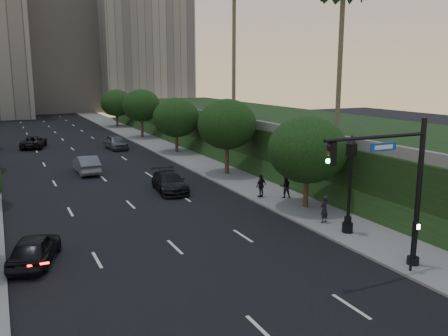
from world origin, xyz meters
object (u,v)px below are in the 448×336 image
sedan_near_left (35,249)px  sedan_near_right (169,182)px  street_lamp (349,189)px  pedestrian_c (261,186)px  sedan_mid_left (87,164)px  sedan_far_right (116,142)px  pedestrian_a (324,209)px  pedestrian_b (285,187)px  sedan_far_left (34,142)px  traffic_signal_mast (401,194)px

sedan_near_left → sedan_near_right: sedan_near_right is taller
street_lamp → pedestrian_c: 8.95m
sedan_mid_left → sedan_near_right: 10.63m
sedan_far_right → pedestrian_c: 27.54m
sedan_near_left → pedestrian_a: 16.08m
pedestrian_c → sedan_near_left: bearing=-0.0°
pedestrian_a → pedestrian_b: pedestrian_a is taller
sedan_mid_left → pedestrian_c: size_ratio=2.95×
sedan_near_right → pedestrian_c: (5.22, -4.91, 0.25)m
pedestrian_c → sedan_far_right: bearing=-101.0°
pedestrian_a → sedan_near_left: bearing=-21.6°
sedan_far_left → sedan_near_left: bearing=100.2°
pedestrian_b → sedan_near_right: bearing=-20.4°
street_lamp → sedan_near_left: bearing=168.8°
pedestrian_b → sedan_mid_left: bearing=-33.3°
traffic_signal_mast → sedan_far_right: (-3.40, 40.92, -2.85)m
sedan_far_left → pedestrian_c: bearing=126.0°
street_lamp → sedan_far_right: (-4.73, 36.00, -1.81)m
sedan_near_right → pedestrian_a: pedestrian_a is taller
sedan_far_right → sedan_mid_left: bearing=-118.2°
traffic_signal_mast → street_lamp: size_ratio=1.25×
street_lamp → pedestrian_b: bearing=83.2°
sedan_near_right → sedan_far_right: size_ratio=1.06×
sedan_near_left → sedan_mid_left: size_ratio=0.88×
sedan_far_left → pedestrian_c: 34.87m
pedestrian_b → pedestrian_a: bearing=100.5°
sedan_near_left → pedestrian_a: pedestrian_a is taller
sedan_near_left → sedan_far_left: 38.07m
sedan_far_left → sedan_near_right: bearing=119.9°
traffic_signal_mast → sedan_near_right: size_ratio=1.36×
traffic_signal_mast → pedestrian_b: 13.26m
traffic_signal_mast → pedestrian_c: traffic_signal_mast is taller
sedan_near_left → sedan_far_right: (11.40, 32.82, 0.09)m
sedan_near_left → sedan_far_right: 34.74m
sedan_far_left → pedestrian_b: size_ratio=3.27×
sedan_far_left → pedestrian_a: bearing=123.1°
street_lamp → pedestrian_a: 2.61m
sedan_near_left → sedan_mid_left: (5.85, 20.12, 0.08)m
sedan_mid_left → street_lamp: bearing=113.1°
street_lamp → sedan_mid_left: bearing=113.8°
street_lamp → pedestrian_a: (-0.10, 2.01, -1.66)m
street_lamp → sedan_near_right: street_lamp is taller
traffic_signal_mast → sedan_mid_left: (-8.96, 28.22, -2.85)m
pedestrian_c → pedestrian_b: bearing=128.2°
traffic_signal_mast → sedan_far_right: bearing=94.8°
pedestrian_a → traffic_signal_mast: bearing=62.5°
sedan_near_right → pedestrian_c: size_ratio=3.06×
traffic_signal_mast → sedan_far_right: size_ratio=1.44×
pedestrian_b → pedestrian_c: pedestrian_c is taller
street_lamp → pedestrian_c: bearing=93.4°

